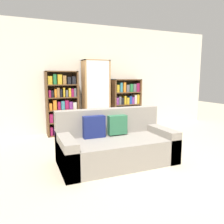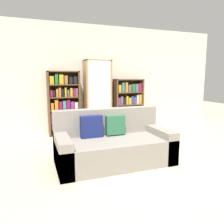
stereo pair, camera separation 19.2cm
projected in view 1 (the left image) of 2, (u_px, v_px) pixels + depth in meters
ground_plane at (150, 166)px, 3.45m from camera, size 16.00×16.00×0.00m
wall_back at (96, 79)px, 5.69m from camera, size 6.95×0.06×2.70m
couch at (115, 145)px, 3.59m from camera, size 1.85×0.92×0.85m
bookshelf_left at (62, 104)px, 5.25m from camera, size 0.76×0.32×1.54m
display_cabinet at (96, 97)px, 5.53m from camera, size 0.65×0.36×1.81m
bookshelf_right at (126, 105)px, 5.91m from camera, size 0.78×0.32×1.34m
wine_bottle at (126, 132)px, 4.95m from camera, size 0.09×0.09×0.41m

